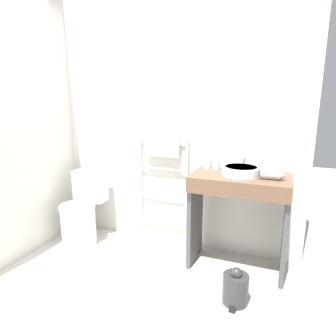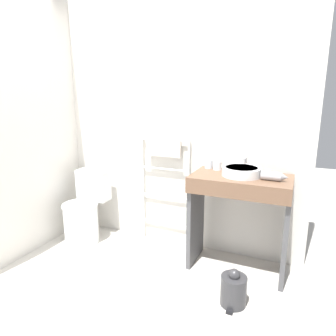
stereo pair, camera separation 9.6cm
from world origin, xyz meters
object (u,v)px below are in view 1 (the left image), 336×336
Objects in this scene: sink_basin at (241,171)px; cup_near_edge at (216,165)px; trash_bin at (235,288)px; cup_near_wall at (207,164)px; towel_radiator at (163,168)px; toilet at (82,214)px; hair_dryer at (272,175)px.

sink_basin is 4.02× the size of cup_near_edge.
cup_near_edge is 0.28× the size of trash_bin.
cup_near_wall is at bearing 161.64° from cup_near_edge.
cup_near_edge is (0.57, -0.07, 0.09)m from towel_radiator.
hair_dryer is (1.90, 0.07, 0.61)m from toilet.
sink_basin is at bearing -26.06° from cup_near_wall.
cup_near_edge is (0.09, -0.03, 0.00)m from cup_near_wall.
hair_dryer is (0.60, -0.20, -0.00)m from cup_near_wall.
sink_basin reaches higher than toilet.
hair_dryer is at bearing -18.13° from cup_near_wall.
cup_near_edge is at bearing 116.70° from trash_bin.
cup_near_wall reaches higher than toilet.
towel_radiator reaches higher than hair_dryer.
towel_radiator is 1.11m from hair_dryer.
trash_bin is at bearing -13.53° from toilet.
cup_near_wall is at bearing 121.58° from trash_bin.
hair_dryer is (0.26, -0.03, -0.00)m from sink_basin.
toilet is at bearing -168.57° from cup_near_wall.
trash_bin is at bearing -63.30° from cup_near_edge.
cup_near_edge reaches higher than trash_bin.
towel_radiator reaches higher than cup_near_wall.
cup_near_edge is at bearing 161.91° from hair_dryer.
towel_radiator is 5.52× the size of hair_dryer.
trash_bin is at bearing -81.25° from sink_basin.
towel_radiator is 14.06× the size of cup_near_edge.
sink_basin is (0.82, -0.21, 0.09)m from towel_radiator.
trash_bin is at bearing -110.34° from hair_dryer.
trash_bin is (0.42, -0.68, -0.80)m from cup_near_wall.
cup_near_edge reaches higher than hair_dryer.
sink_basin is at bearing 173.39° from hair_dryer.
trash_bin is at bearing -38.64° from towel_radiator.
towel_radiator is 3.93× the size of trash_bin.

